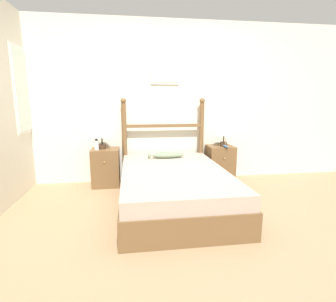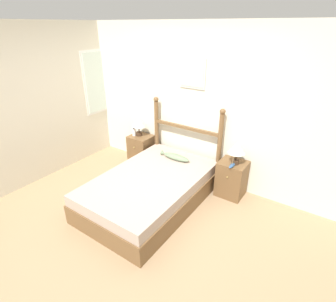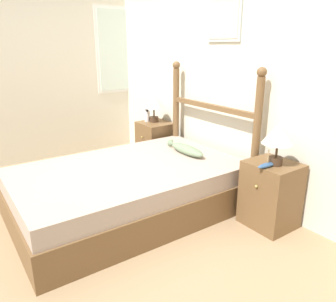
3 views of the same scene
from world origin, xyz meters
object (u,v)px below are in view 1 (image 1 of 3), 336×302
Objects in this scene: bed at (174,187)px; nightstand_left at (106,167)px; fish_pillow at (167,155)px; table_lamp_right at (224,131)px; bottle at (97,145)px; model_boat at (225,146)px; table_lamp_left at (102,132)px; nightstand_right at (220,163)px.

nightstand_left reaches higher than bed.
bed is 0.73m from fish_pillow.
table_lamp_right is 2.07× the size of bottle.
table_lamp_right is at bearing 42.15° from bed.
bed is at bearing -140.90° from model_boat.
bottle is at bearing -157.47° from nightstand_left.
table_lamp_left is 1.92m from table_lamp_right.
nightstand_left and nightstand_right have the same top height.
nightstand_right is 0.33m from model_boat.
bed is 5.81× the size of table_lamp_left.
table_lamp_right is at bearing 11.50° from fish_pillow.
nightstand_right is at bearing -0.25° from table_lamp_left.
bottle reaches higher than nightstand_left.
model_boat is (-0.01, -0.09, -0.23)m from table_lamp_right.
fish_pillow reaches higher than bed.
nightstand_right is at bearing 1.41° from bottle.
nightstand_left is 1.00× the size of nightstand_right.
fish_pillow is at bearing -13.39° from nightstand_left.
table_lamp_right reaches higher than bed.
model_boat is at bearing -3.68° from nightstand_left.
nightstand_left is at bearing 179.16° from table_lamp_right.
bottle is (-0.08, -0.06, -0.18)m from table_lamp_left.
bottle is (-1.04, 0.85, 0.43)m from bed.
table_lamp_right is 0.25m from model_boat.
nightstand_left is at bearing 135.91° from bed.
nightstand_left is at bearing 176.32° from model_boat.
bed is 3.87× the size of fish_pillow.
nightstand_right is (0.92, 0.89, 0.06)m from bed.
model_boat is (0.95, 0.77, 0.38)m from bed.
table_lamp_right is 0.67× the size of fish_pillow.
table_lamp_right is 2.00m from bottle.
bed is 5.81× the size of table_lamp_right.
nightstand_left is 1.62× the size of table_lamp_right.
bottle is 0.32× the size of fish_pillow.
nightstand_left reaches higher than fish_pillow.
nightstand_left is (-0.92, 0.89, 0.06)m from bed.
nightstand_right is 1.08× the size of fish_pillow.
bottle is at bearing -143.88° from table_lamp_left.
nightstand_right is at bearing 141.31° from table_lamp_right.
bottle reaches higher than nightstand_right.
nightstand_left is 1.96m from table_lamp_right.
table_lamp_right reaches higher than nightstand_right.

